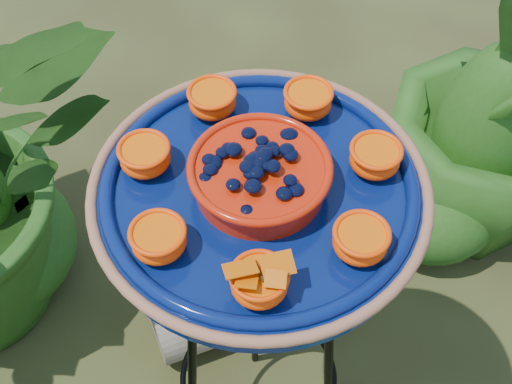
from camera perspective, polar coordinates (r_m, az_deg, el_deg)
The scene contains 4 objects.
tripod_stand at distance 1.33m, azimuth 0.23°, elevation -10.44°, with size 0.36×0.37×0.91m.
feeder_dish at distance 0.99m, azimuth 0.30°, elevation 0.26°, with size 0.50×0.50×0.11m.
driftwood_log at distance 1.89m, azimuth -0.23°, elevation -8.44°, with size 0.18×0.18×0.54m, color gray.
shrub_back_right at distance 1.90m, azimuth 19.23°, elevation 7.79°, with size 0.55×0.55×0.98m, color #244B14.
Camera 1 is at (-0.07, -0.56, 1.73)m, focal length 50.00 mm.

